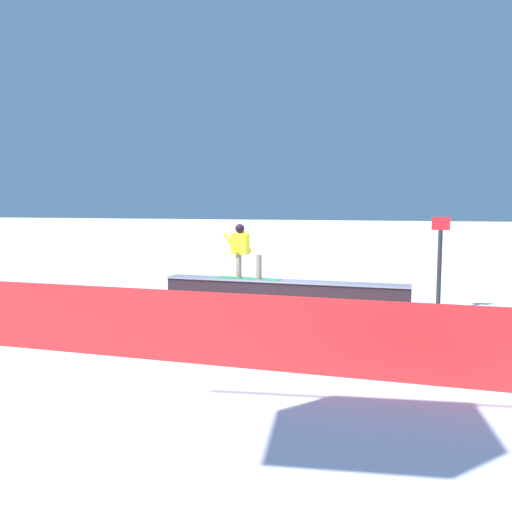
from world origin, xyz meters
name	(u,v)px	position (x,y,z in m)	size (l,w,h in m)	color
ground_plane	(284,310)	(0.00, 0.00, 0.00)	(120.00, 120.00, 0.00)	white
grind_box	(284,296)	(0.00, 0.00, 0.32)	(5.81, 0.77, 0.70)	black
snowboarder	(242,250)	(1.02, -0.06, 1.40)	(1.58, 0.47, 1.31)	#338B55
safety_fence	(229,330)	(0.00, 4.52, 0.58)	(12.55, 0.06, 1.15)	red
trail_marker	(440,262)	(-3.52, -0.61, 1.17)	(0.40, 0.10, 2.20)	#262628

